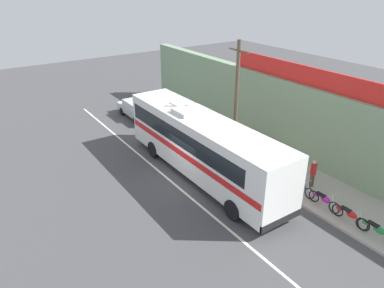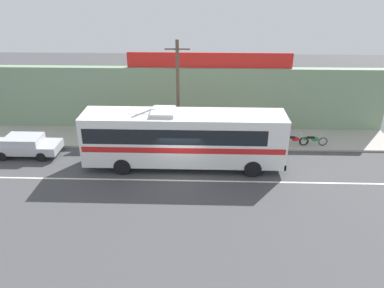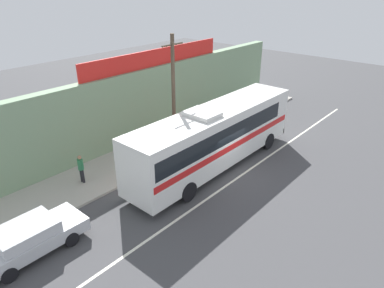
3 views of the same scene
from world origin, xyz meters
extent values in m
plane|color=#444447|center=(0.00, 0.00, 0.00)|extent=(70.00, 70.00, 0.00)
cube|color=#A8A399|center=(0.00, 5.20, 0.07)|extent=(30.00, 3.60, 0.14)
cube|color=gray|center=(0.00, 7.35, 2.40)|extent=(30.00, 0.70, 4.80)
cube|color=red|center=(1.75, 7.35, 5.35)|extent=(12.10, 0.12, 1.10)
cube|color=silver|center=(0.00, -0.80, 0.00)|extent=(30.00, 0.14, 0.01)
cube|color=white|center=(0.18, 1.04, 1.99)|extent=(12.36, 2.50, 3.10)
cube|color=black|center=(-0.32, 1.04, 2.54)|extent=(10.87, 2.52, 0.96)
cube|color=red|center=(0.18, 1.04, 1.69)|extent=(12.11, 2.52, 0.36)
cube|color=black|center=(6.32, 1.04, 2.44)|extent=(0.04, 2.25, 1.40)
cube|color=black|center=(6.31, 1.04, 0.62)|extent=(0.12, 2.50, 0.36)
cube|color=silver|center=(-1.06, 1.04, 3.66)|extent=(1.40, 1.75, 0.24)
cylinder|color=black|center=(4.38, 2.21, 0.52)|extent=(1.04, 0.32, 1.04)
cylinder|color=black|center=(4.38, -0.12, 0.52)|extent=(1.04, 0.32, 1.04)
cylinder|color=black|center=(-3.53, 2.21, 0.52)|extent=(1.04, 0.32, 1.04)
cylinder|color=black|center=(-3.53, -0.12, 0.52)|extent=(1.04, 0.32, 1.04)
cube|color=#B7BABF|center=(-10.48, 2.23, 0.61)|extent=(4.45, 1.81, 0.56)
cube|color=#B7BABF|center=(-10.58, 2.23, 1.13)|extent=(2.32, 1.63, 0.48)
cube|color=black|center=(-9.72, 2.23, 1.09)|extent=(0.21, 1.52, 0.34)
cylinder|color=black|center=(-9.19, 3.08, 0.31)|extent=(0.62, 0.20, 0.62)
cylinder|color=black|center=(-9.19, 1.37, 0.31)|extent=(0.62, 0.20, 0.62)
cylinder|color=black|center=(-11.77, 3.08, 0.31)|extent=(0.62, 0.20, 0.62)
cylinder|color=black|center=(-11.77, 1.37, 0.31)|extent=(0.62, 0.20, 0.62)
cylinder|color=brown|center=(-0.34, 3.83, 3.79)|extent=(0.22, 0.22, 7.30)
cylinder|color=brown|center=(-0.34, 3.83, 6.84)|extent=(1.60, 0.10, 0.10)
torus|color=black|center=(5.40, 4.11, 0.45)|extent=(0.62, 0.06, 0.62)
torus|color=black|center=(4.18, 4.11, 0.45)|extent=(0.62, 0.06, 0.62)
cylinder|color=silver|center=(5.32, 4.11, 0.75)|extent=(0.34, 0.04, 0.65)
cylinder|color=silver|center=(5.22, 4.11, 1.07)|extent=(0.03, 0.56, 0.03)
ellipsoid|color=#1E51B2|center=(4.85, 4.11, 0.63)|extent=(0.56, 0.22, 0.34)
cube|color=black|center=(4.57, 4.11, 0.75)|extent=(0.52, 0.20, 0.10)
ellipsoid|color=#1E51B2|center=(4.24, 4.11, 0.59)|extent=(0.36, 0.14, 0.16)
torus|color=black|center=(6.90, 4.10, 0.45)|extent=(0.62, 0.06, 0.62)
torus|color=black|center=(5.70, 4.10, 0.45)|extent=(0.62, 0.06, 0.62)
cylinder|color=silver|center=(6.82, 4.10, 0.75)|extent=(0.34, 0.04, 0.65)
cylinder|color=silver|center=(6.72, 4.10, 1.07)|extent=(0.03, 0.56, 0.03)
ellipsoid|color=#991E8C|center=(6.36, 4.10, 0.63)|extent=(0.56, 0.22, 0.34)
cube|color=black|center=(6.08, 4.10, 0.75)|extent=(0.52, 0.20, 0.10)
ellipsoid|color=#991E8C|center=(5.76, 4.10, 0.59)|extent=(0.36, 0.14, 0.16)
torus|color=black|center=(8.47, 4.06, 0.45)|extent=(0.62, 0.06, 0.62)
ellipsoid|color=#237F38|center=(9.18, 4.06, 0.63)|extent=(0.56, 0.22, 0.34)
cube|color=black|center=(8.89, 4.06, 0.75)|extent=(0.52, 0.20, 0.10)
ellipsoid|color=#237F38|center=(8.53, 4.06, 0.59)|extent=(0.36, 0.14, 0.16)
torus|color=black|center=(8.40, 4.05, 0.45)|extent=(0.62, 0.06, 0.62)
torus|color=black|center=(7.13, 4.05, 0.45)|extent=(0.62, 0.06, 0.62)
cylinder|color=silver|center=(8.32, 4.05, 0.75)|extent=(0.34, 0.04, 0.65)
cylinder|color=silver|center=(8.22, 4.05, 1.07)|extent=(0.03, 0.56, 0.03)
ellipsoid|color=red|center=(7.83, 4.05, 0.63)|extent=(0.56, 0.22, 0.34)
cube|color=black|center=(7.53, 4.05, 0.75)|extent=(0.52, 0.20, 0.10)
ellipsoid|color=red|center=(7.19, 4.05, 0.59)|extent=(0.36, 0.14, 0.16)
cylinder|color=black|center=(-6.15, 5.27, 0.53)|extent=(0.13, 0.13, 0.78)
cylinder|color=black|center=(-6.15, 5.09, 0.53)|extent=(0.13, 0.13, 0.78)
cylinder|color=#2D7A4C|center=(-6.15, 5.18, 1.22)|extent=(0.30, 0.30, 0.59)
sphere|color=#A37556|center=(-6.15, 5.18, 1.64)|extent=(0.21, 0.21, 0.21)
cylinder|color=#2D7A4C|center=(-6.15, 5.38, 1.24)|extent=(0.08, 0.08, 0.54)
cylinder|color=#2D7A4C|center=(-6.15, 4.98, 1.24)|extent=(0.08, 0.08, 0.54)
cylinder|color=brown|center=(4.69, 5.23, 0.53)|extent=(0.13, 0.13, 0.79)
cylinder|color=brown|center=(4.69, 5.05, 0.53)|extent=(0.13, 0.13, 0.79)
cylinder|color=red|center=(4.69, 5.14, 1.22)|extent=(0.30, 0.30, 0.59)
sphere|color=tan|center=(4.69, 5.14, 1.65)|extent=(0.21, 0.21, 0.21)
cylinder|color=red|center=(4.69, 5.34, 1.25)|extent=(0.08, 0.08, 0.54)
cylinder|color=red|center=(4.69, 4.94, 1.25)|extent=(0.08, 0.08, 0.54)
cylinder|color=brown|center=(-1.76, 5.51, 0.55)|extent=(0.13, 0.13, 0.82)
cylinder|color=brown|center=(-1.76, 5.33, 0.55)|extent=(0.13, 0.13, 0.82)
cylinder|color=white|center=(-1.76, 5.42, 1.26)|extent=(0.30, 0.30, 0.61)
sphere|color=#A37556|center=(-1.76, 5.42, 1.71)|extent=(0.22, 0.22, 0.22)
cylinder|color=white|center=(-1.76, 5.62, 1.29)|extent=(0.08, 0.08, 0.56)
cylinder|color=white|center=(-1.76, 5.22, 1.29)|extent=(0.08, 0.08, 0.56)
camera|label=1|loc=(15.07, -9.71, 10.66)|focal=33.85mm
camera|label=2|loc=(1.37, -20.09, 11.59)|focal=35.22mm
camera|label=3|loc=(-14.48, -9.94, 10.22)|focal=32.63mm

